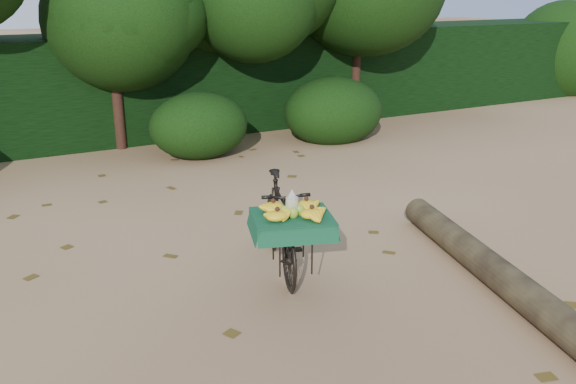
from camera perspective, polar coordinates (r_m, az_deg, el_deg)
ground at (r=5.65m, az=-7.57°, el=-8.75°), size 80.00×80.00×0.00m
vendor_bicycle at (r=5.73m, az=-0.71°, el=-3.00°), size 1.01×1.73×0.93m
fallen_log at (r=5.59m, az=20.74°, el=-8.54°), size 1.26×3.95×0.29m
hedge_backdrop at (r=11.29m, az=-19.22°, el=9.02°), size 26.00×1.80×1.80m
tree_row at (r=10.31m, az=-22.78°, el=13.98°), size 14.50×2.00×4.00m
bush_clumps at (r=9.54m, az=-13.99°, el=5.13°), size 8.80×1.70×0.90m
leaf_litter at (r=6.20m, az=-9.70°, el=-6.22°), size 7.00×7.30×0.01m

